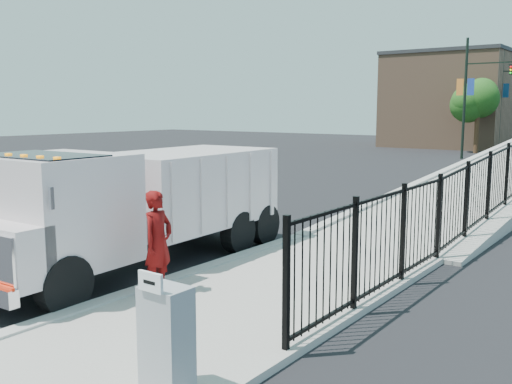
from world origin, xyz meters
The scene contains 13 objects.
ground centered at (0.00, 0.00, 0.00)m, with size 120.00×120.00×0.00m, color black.
sidewalk centered at (1.93, -2.00, 0.06)m, with size 3.55×12.00×0.12m, color #9E998E.
curb centered at (0.00, -2.00, 0.08)m, with size 0.30×12.00×0.16m, color #ADAAA3.
ramp centered at (2.12, 16.00, 0.00)m, with size 3.95×24.00×1.70m, color #9E998E.
truck centered at (-1.45, -0.21, 1.45)m, with size 2.75×7.62×2.58m.
worker centered at (0.40, -1.31, 1.03)m, with size 0.66×0.44×1.82m, color #610909.
utility_cabinet centered at (3.10, -3.78, 0.75)m, with size 0.55×0.40×1.25m, color gray.
arrow_sign centered at (3.10, -4.00, 1.48)m, with size 0.35×0.04×0.22m, color white.
light_pole_0 centered at (-3.80, 31.19, 4.36)m, with size 3.77×0.22×8.00m.
light_pole_2 centered at (-3.77, 40.59, 4.36)m, with size 3.77×0.22×8.00m.
tree_0 centered at (-4.74, 36.76, 3.97)m, with size 3.04×3.04×5.52m.
tree_2 centered at (-5.00, 48.04, 3.97)m, with size 3.35×3.35×5.67m.
building centered at (-9.00, 44.00, 4.00)m, with size 10.00×10.00×8.00m, color #8C664C.
Camera 1 is at (7.58, -8.13, 3.34)m, focal length 40.00 mm.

